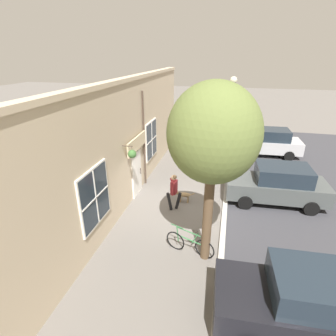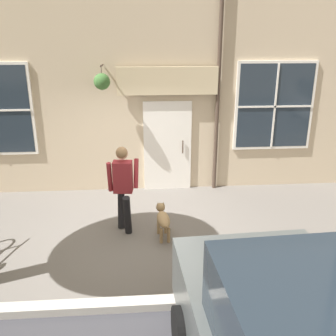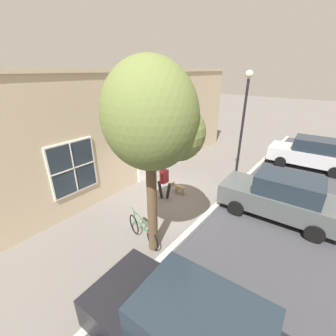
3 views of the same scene
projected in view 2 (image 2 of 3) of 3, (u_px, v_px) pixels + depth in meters
ground_plane at (134, 234)px, 6.94m from camera, size 90.00×90.00×0.00m
storefront_facade at (132, 74)px, 8.24m from camera, size 0.95×18.00×5.35m
pedestrian_walking at (123, 182)px, 6.75m from camera, size 0.66×0.58×1.65m
dog_on_leash at (163, 218)px, 6.75m from camera, size 0.97×0.27×0.56m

